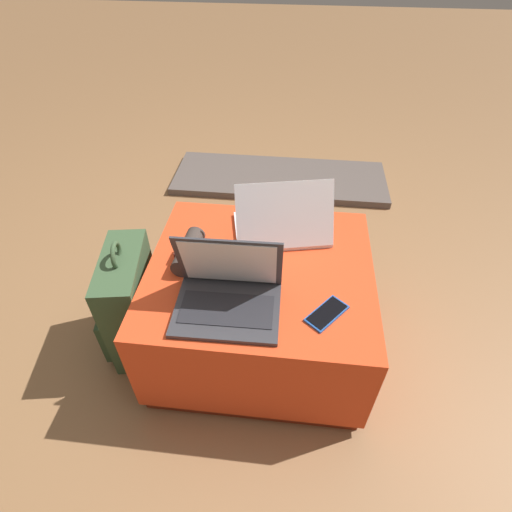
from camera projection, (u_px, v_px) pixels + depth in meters
ground_plane at (260, 340)px, 1.75m from camera, size 14.00×14.00×0.00m
ottoman at (260, 306)px, 1.59m from camera, size 0.82×0.74×0.44m
laptop_near at (228, 293)px, 1.28m from camera, size 0.34×0.26×0.26m
laptop_far at (282, 225)px, 1.55m from camera, size 0.41×0.32×0.24m
cell_phone at (327, 313)px, 1.28m from camera, size 0.15×0.16×0.01m
backpack at (130, 304)px, 1.60m from camera, size 0.24×0.38×0.54m
wrist_brace at (189, 251)px, 1.46m from camera, size 0.09×0.21×0.07m
fireplace_hearth at (280, 178)px, 2.68m from camera, size 1.40×0.50×0.04m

